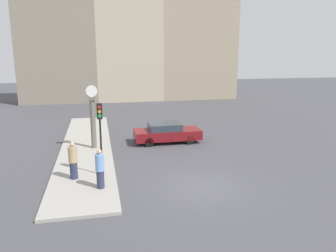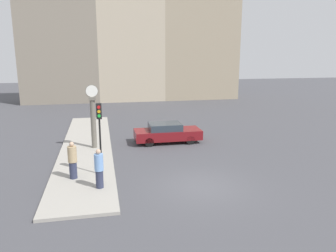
{
  "view_description": "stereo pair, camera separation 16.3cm",
  "coord_description": "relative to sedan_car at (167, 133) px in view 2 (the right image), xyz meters",
  "views": [
    {
      "loc": [
        -4.6,
        -13.62,
        6.08
      ],
      "look_at": [
        -0.5,
        5.31,
        1.76
      ],
      "focal_mm": 35.0,
      "sensor_mm": 36.0,
      "label": 1
    },
    {
      "loc": [
        -4.44,
        -13.65,
        6.08
      ],
      "look_at": [
        -0.5,
        5.31,
        1.76
      ],
      "focal_mm": 35.0,
      "sensor_mm": 36.0,
      "label": 2
    }
  ],
  "objects": [
    {
      "name": "traffic_light_near",
      "position": [
        -4.52,
        -5.77,
        2.03
      ],
      "size": [
        0.26,
        0.24,
        3.6
      ],
      "color": "black",
      "rests_on": "sidewalk_corner"
    },
    {
      "name": "pedestrian_blue_stripe",
      "position": [
        -4.62,
        -7.43,
        0.34
      ],
      "size": [
        0.4,
        0.4,
        1.81
      ],
      "color": "#2D334C",
      "rests_on": "sidewalk_corner"
    },
    {
      "name": "building_row",
      "position": [
        0.49,
        22.07,
        7.05
      ],
      "size": [
        27.59,
        5.0,
        17.14
      ],
      "color": "gray",
      "rests_on": "ground_plane"
    },
    {
      "name": "ground_plane",
      "position": [
        0.02,
        -7.94,
        -0.69
      ],
      "size": [
        120.0,
        120.0,
        0.0
      ],
      "primitive_type": "plane",
      "color": "#47474C"
    },
    {
      "name": "pedestrian_tan_coat",
      "position": [
        -5.86,
        -6.0,
        0.35
      ],
      "size": [
        0.43,
        0.43,
        1.82
      ],
      "color": "#2D334C",
      "rests_on": "sidewalk_corner"
    },
    {
      "name": "sidewalk_corner",
      "position": [
        -5.45,
        -0.23,
        -0.62
      ],
      "size": [
        3.16,
        19.42,
        0.14
      ],
      "primitive_type": "cube",
      "color": "#A39E93",
      "rests_on": "ground_plane"
    },
    {
      "name": "sedan_car",
      "position": [
        0.0,
        0.0,
        0.0
      ],
      "size": [
        4.56,
        1.87,
        1.36
      ],
      "color": "maroon",
      "rests_on": "ground_plane"
    },
    {
      "name": "street_clock",
      "position": [
        -4.93,
        -0.78,
        1.4
      ],
      "size": [
        0.78,
        0.42,
        4.03
      ],
      "color": "#666056",
      "rests_on": "sidewalk_corner"
    }
  ]
}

